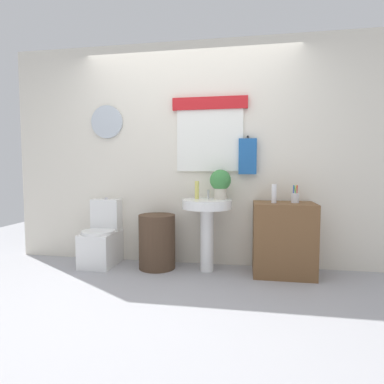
% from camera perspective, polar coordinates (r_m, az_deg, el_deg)
% --- Properties ---
extents(ground_plane, '(8.00, 8.00, 0.00)m').
position_cam_1_polar(ground_plane, '(2.87, -4.47, -18.99)').
color(ground_plane, '#A3A3A8').
extents(back_wall, '(4.40, 0.18, 2.60)m').
position_cam_1_polar(back_wall, '(3.77, -0.29, 6.90)').
color(back_wall, silver).
rests_on(back_wall, ground_plane).
extents(toilet, '(0.38, 0.51, 0.78)m').
position_cam_1_polar(toilet, '(3.92, -15.95, -8.27)').
color(toilet, white).
rests_on(toilet, ground_plane).
extents(laundry_hamper, '(0.41, 0.41, 0.61)m').
position_cam_1_polar(laundry_hamper, '(3.64, -6.36, -8.89)').
color(laundry_hamper, '#4C3828').
rests_on(laundry_hamper, ground_plane).
extents(pedestal_sink, '(0.55, 0.55, 0.80)m').
position_cam_1_polar(pedestal_sink, '(3.47, 2.73, -4.42)').
color(pedestal_sink, white).
rests_on(pedestal_sink, ground_plane).
extents(faucet, '(0.03, 0.03, 0.10)m').
position_cam_1_polar(faucet, '(3.56, 2.97, -0.37)').
color(faucet, silver).
rests_on(faucet, pedestal_sink).
extents(wooden_cabinet, '(0.63, 0.44, 0.77)m').
position_cam_1_polar(wooden_cabinet, '(3.51, 16.25, -8.17)').
color(wooden_cabinet, brown).
rests_on(wooden_cabinet, ground_plane).
extents(soap_bottle, '(0.05, 0.05, 0.20)m').
position_cam_1_polar(soap_bottle, '(3.51, 0.90, 0.37)').
color(soap_bottle, '#DBD166').
rests_on(soap_bottle, pedestal_sink).
extents(potted_plant, '(0.23, 0.23, 0.33)m').
position_cam_1_polar(potted_plant, '(3.48, 5.16, 1.79)').
color(potted_plant, beige).
rests_on(potted_plant, pedestal_sink).
extents(lotion_bottle, '(0.05, 0.05, 0.20)m').
position_cam_1_polar(lotion_bottle, '(3.39, 14.64, -0.28)').
color(lotion_bottle, white).
rests_on(lotion_bottle, wooden_cabinet).
extents(toothbrush_cup, '(0.08, 0.08, 0.19)m').
position_cam_1_polar(toothbrush_cup, '(3.48, 18.17, -0.96)').
color(toothbrush_cup, silver).
rests_on(toothbrush_cup, wooden_cabinet).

